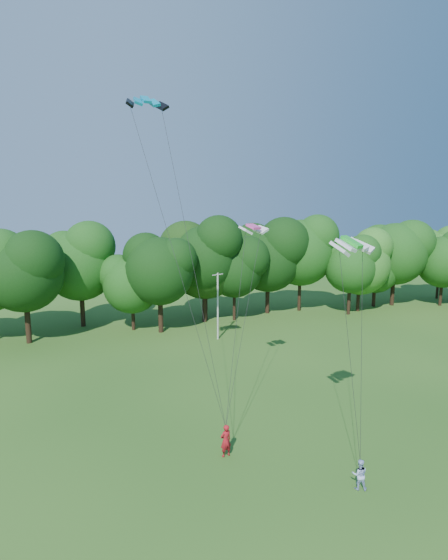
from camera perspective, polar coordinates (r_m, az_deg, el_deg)
name	(u,v)px	position (r m, az deg, el deg)	size (l,w,h in m)	color
utility_pole	(218,305)	(45.93, -0.82, -3.31)	(1.34, 0.65, 7.14)	#B6B6AD
kite_flyer_left	(226,441)	(26.18, 0.23, -20.23)	(0.69, 0.45, 1.89)	#A6151D
kite_flyer_right	(360,474)	(24.73, 17.29, -23.08)	(0.77, 0.60, 1.58)	#AEBFF2
kite_teal	(146,100)	(29.43, -10.18, 22.18)	(2.57, 1.32, 0.65)	#057EA3
kite_green	(352,242)	(23.14, 16.35, 4.80)	(2.75, 1.96, 0.61)	green
kite_pink	(253,227)	(30.76, 3.86, 6.98)	(2.21, 1.50, 0.39)	#EA41A0
tree_back_center	(205,248)	(53.25, -2.51, 4.22)	(9.88, 9.88, 14.38)	black
tree_back_east	(360,253)	(60.46, 17.40, 3.34)	(8.62, 8.62, 12.54)	#322414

